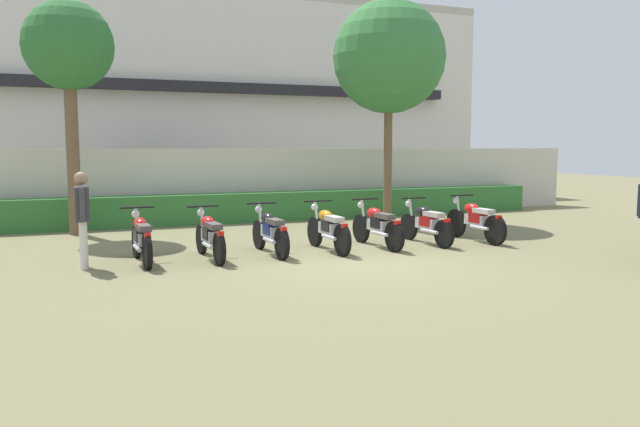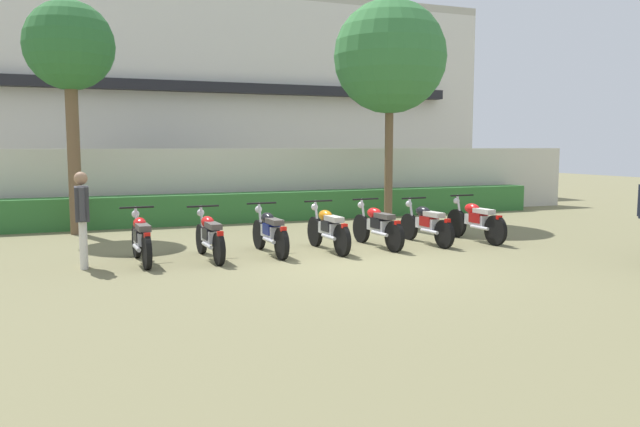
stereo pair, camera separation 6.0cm
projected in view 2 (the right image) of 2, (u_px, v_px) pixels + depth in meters
name	position (u px, v px, depth m)	size (l,w,h in m)	color
ground	(358.00, 264.00, 10.87)	(60.00, 60.00, 0.00)	olive
building	(189.00, 100.00, 25.31)	(23.15, 6.50, 7.81)	silver
compound_wall	(247.00, 184.00, 17.58)	(21.99, 0.30, 1.97)	beige
hedge_row	(254.00, 207.00, 17.00)	(17.59, 0.70, 0.78)	#337033
parked_car	(173.00, 181.00, 19.63)	(4.56, 2.21, 1.89)	silver
tree_near_inspector	(69.00, 49.00, 14.10)	(2.00, 2.00, 5.30)	brown
tree_far_side	(390.00, 57.00, 16.78)	(3.03, 3.03, 5.94)	brown
motorcycle_in_row_0	(141.00, 238.00, 10.89)	(0.60, 1.81, 0.96)	black
motorcycle_in_row_1	(210.00, 235.00, 11.29)	(0.60, 1.85, 0.94)	black
motorcycle_in_row_2	(270.00, 231.00, 11.82)	(0.60, 1.88, 0.95)	black
motorcycle_in_row_3	(328.00, 228.00, 12.18)	(0.60, 1.90, 0.96)	black
motorcycle_in_row_4	(377.00, 225.00, 12.65)	(0.60, 1.92, 0.96)	black
motorcycle_in_row_5	(426.00, 223.00, 13.07)	(0.60, 1.86, 0.95)	black
motorcycle_in_row_6	(475.00, 220.00, 13.46)	(0.60, 1.96, 0.97)	black
inspector_person	(82.00, 212.00, 10.41)	(0.22, 0.66, 1.62)	silver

